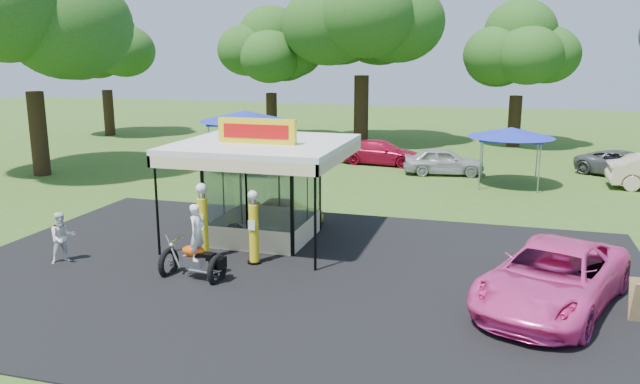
# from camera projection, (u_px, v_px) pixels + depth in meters

# --- Properties ---
(ground) EXTENTS (120.00, 120.00, 0.00)m
(ground) POSITION_uv_depth(u_px,v_px,m) (268.00, 301.00, 16.03)
(ground) COLOR #34581B
(ground) RESTS_ON ground
(asphalt_apron) EXTENTS (20.00, 14.00, 0.04)m
(asphalt_apron) POSITION_uv_depth(u_px,v_px,m) (292.00, 274.00, 17.90)
(asphalt_apron) COLOR black
(asphalt_apron) RESTS_ON ground
(gas_station_kiosk) EXTENTS (5.40, 5.40, 4.18)m
(gas_station_kiosk) POSITION_uv_depth(u_px,v_px,m) (264.00, 189.00, 20.86)
(gas_station_kiosk) COLOR white
(gas_station_kiosk) RESTS_ON ground
(gas_pump_left) EXTENTS (0.45, 0.45, 2.43)m
(gas_pump_left) POSITION_uv_depth(u_px,v_px,m) (203.00, 224.00, 18.90)
(gas_pump_left) COLOR black
(gas_pump_left) RESTS_ON ground
(gas_pump_right) EXTENTS (0.43, 0.43, 2.29)m
(gas_pump_right) POSITION_uv_depth(u_px,v_px,m) (254.00, 229.00, 18.56)
(gas_pump_right) COLOR black
(gas_pump_right) RESTS_ON ground
(motorcycle) EXTENTS (1.96, 1.07, 2.27)m
(motorcycle) POSITION_uv_depth(u_px,v_px,m) (196.00, 249.00, 17.35)
(motorcycle) COLOR black
(motorcycle) RESTS_ON ground
(spare_tires) EXTENTS (0.83, 0.55, 0.69)m
(spare_tires) POSITION_uv_depth(u_px,v_px,m) (235.00, 234.00, 20.78)
(spare_tires) COLOR black
(spare_tires) RESTS_ON ground
(kiosk_car) EXTENTS (2.82, 1.13, 0.96)m
(kiosk_car) POSITION_uv_depth(u_px,v_px,m) (286.00, 211.00, 23.21)
(kiosk_car) COLOR yellow
(kiosk_car) RESTS_ON ground
(pink_sedan) EXTENTS (4.50, 6.30, 1.59)m
(pink_sedan) POSITION_uv_depth(u_px,v_px,m) (553.00, 277.00, 15.46)
(pink_sedan) COLOR #F643A4
(pink_sedan) RESTS_ON ground
(spectator_west) EXTENTS (0.94, 0.98, 1.58)m
(spectator_west) POSITION_uv_depth(u_px,v_px,m) (62.00, 238.00, 18.76)
(spectator_west) COLOR white
(spectator_west) RESTS_ON ground
(bg_car_a) EXTENTS (4.62, 3.72, 1.48)m
(bg_car_a) POSITION_uv_depth(u_px,v_px,m) (208.00, 155.00, 34.21)
(bg_car_a) COLOR white
(bg_car_a) RESTS_ON ground
(bg_car_b) EXTENTS (4.87, 2.40, 1.36)m
(bg_car_b) POSITION_uv_depth(u_px,v_px,m) (381.00, 152.00, 35.31)
(bg_car_b) COLOR #AF0D2D
(bg_car_b) RESTS_ON ground
(bg_car_c) EXTENTS (4.33, 2.29, 1.40)m
(bg_car_c) POSITION_uv_depth(u_px,v_px,m) (444.00, 161.00, 32.36)
(bg_car_c) COLOR #AFAFB3
(bg_car_c) RESTS_ON ground
(bg_car_d) EXTENTS (5.14, 4.44, 1.31)m
(bg_car_d) POSITION_uv_depth(u_px,v_px,m) (625.00, 164.00, 31.72)
(bg_car_d) COLOR #4E4F51
(bg_car_d) RESTS_ON ground
(tent_west) EXTENTS (4.69, 4.69, 3.28)m
(tent_west) POSITION_uv_depth(u_px,v_px,m) (244.00, 116.00, 32.38)
(tent_west) COLOR gray
(tent_west) RESTS_ON ground
(tent_east) EXTENTS (4.01, 4.01, 2.80)m
(tent_east) POSITION_uv_depth(u_px,v_px,m) (511.00, 133.00, 29.23)
(tent_east) COLOR gray
(tent_east) RESTS_ON ground
(oak_far_a) EXTENTS (8.08, 8.08, 9.58)m
(oak_far_a) POSITION_uv_depth(u_px,v_px,m) (104.00, 54.00, 46.38)
(oak_far_a) COLOR black
(oak_far_a) RESTS_ON ground
(oak_far_b) EXTENTS (7.74, 7.74, 9.23)m
(oak_far_b) POSITION_uv_depth(u_px,v_px,m) (271.00, 57.00, 44.43)
(oak_far_b) COLOR black
(oak_far_b) RESTS_ON ground
(oak_far_c) EXTENTS (11.21, 11.21, 13.21)m
(oak_far_c) POSITION_uv_depth(u_px,v_px,m) (362.00, 19.00, 41.68)
(oak_far_c) COLOR black
(oak_far_c) RESTS_ON ground
(oak_far_d) EXTENTS (7.90, 7.90, 9.41)m
(oak_far_d) POSITION_uv_depth(u_px,v_px,m) (519.00, 56.00, 40.91)
(oak_far_d) COLOR black
(oak_far_d) RESTS_ON ground
(oak_near) EXTENTS (11.02, 11.02, 12.69)m
(oak_near) POSITION_uv_depth(u_px,v_px,m) (27.00, 16.00, 30.64)
(oak_near) COLOR black
(oak_near) RESTS_ON ground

